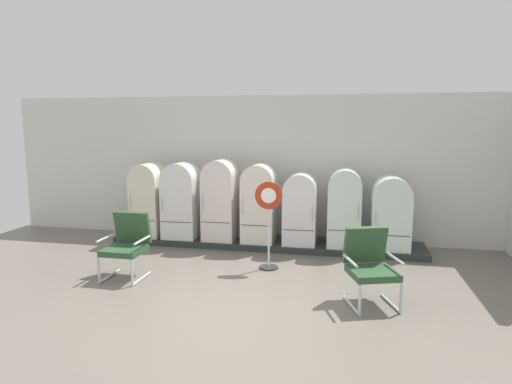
% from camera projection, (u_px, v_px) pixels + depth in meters
% --- Properties ---
extents(ground, '(12.00, 10.00, 0.05)m').
position_uv_depth(ground, '(224.00, 308.00, 5.80)').
color(ground, '#6C645A').
extents(back_wall, '(11.76, 0.12, 3.02)m').
position_uv_depth(back_wall, '(271.00, 168.00, 9.10)').
color(back_wall, silver).
rests_on(back_wall, ground).
extents(display_plinth, '(6.19, 0.95, 0.12)m').
position_uv_depth(display_plinth, '(265.00, 243.00, 8.71)').
color(display_plinth, '#29302D').
rests_on(display_plinth, ground).
extents(refrigerator_0, '(0.59, 0.70, 1.51)m').
position_uv_depth(refrigerator_0, '(149.00, 197.00, 8.98)').
color(refrigerator_0, silver).
rests_on(refrigerator_0, display_plinth).
extents(refrigerator_1, '(0.69, 0.66, 1.54)m').
position_uv_depth(refrigerator_1, '(181.00, 198.00, 8.81)').
color(refrigerator_1, white).
rests_on(refrigerator_1, display_plinth).
extents(refrigerator_2, '(0.63, 0.70, 1.61)m').
position_uv_depth(refrigerator_2, '(220.00, 197.00, 8.65)').
color(refrigerator_2, silver).
rests_on(refrigerator_2, display_plinth).
extents(refrigerator_3, '(0.63, 0.67, 1.54)m').
position_uv_depth(refrigerator_3, '(259.00, 201.00, 8.49)').
color(refrigerator_3, silver).
rests_on(refrigerator_3, display_plinth).
extents(refrigerator_4, '(0.63, 0.65, 1.38)m').
position_uv_depth(refrigerator_4, '(300.00, 207.00, 8.33)').
color(refrigerator_4, white).
rests_on(refrigerator_4, display_plinth).
extents(refrigerator_5, '(0.61, 0.73, 1.47)m').
position_uv_depth(refrigerator_5, '(344.00, 205.00, 8.19)').
color(refrigerator_5, silver).
rests_on(refrigerator_5, display_plinth).
extents(refrigerator_6, '(0.70, 0.71, 1.35)m').
position_uv_depth(refrigerator_6, '(391.00, 211.00, 8.03)').
color(refrigerator_6, silver).
rests_on(refrigerator_6, display_plinth).
extents(armchair_left, '(0.67, 0.70, 1.03)m').
position_uv_depth(armchair_left, '(127.00, 242.00, 6.87)').
color(armchair_left, silver).
rests_on(armchair_left, ground).
extents(armchair_right, '(0.80, 0.85, 1.03)m').
position_uv_depth(armchair_right, '(370.00, 263.00, 5.83)').
color(armchair_right, silver).
rests_on(armchair_right, ground).
extents(sign_stand, '(0.46, 0.32, 1.49)m').
position_uv_depth(sign_stand, '(269.00, 226.00, 7.22)').
color(sign_stand, '#2D2D30').
rests_on(sign_stand, ground).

